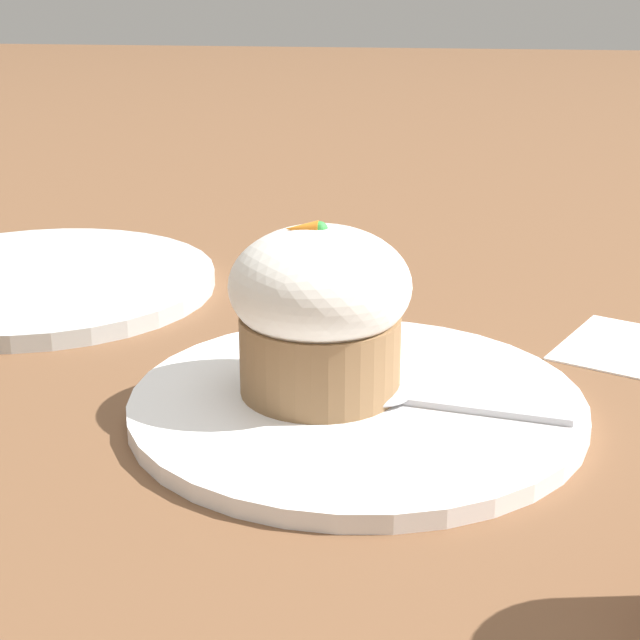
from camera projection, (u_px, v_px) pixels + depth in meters
name	position (u px, v px, depth m)	size (l,w,h in m)	color
ground_plane	(357.00, 414.00, 0.60)	(4.00, 4.00, 0.00)	brown
dessert_plate	(357.00, 406.00, 0.60)	(0.26, 0.26, 0.01)	white
carrot_cake	(320.00, 310.00, 0.59)	(0.10, 0.10, 0.10)	olive
spoon	(395.00, 396.00, 0.60)	(0.14, 0.05, 0.01)	#B7B7BC
side_plate	(41.00, 282.00, 0.81)	(0.26, 0.26, 0.01)	silver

